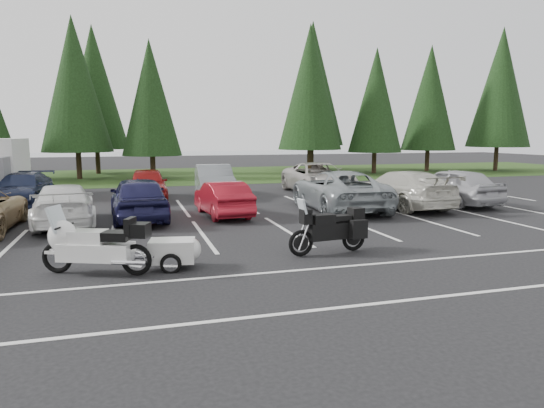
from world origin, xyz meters
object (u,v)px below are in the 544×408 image
at_px(car_near_5, 223,199).
at_px(touring_motorcycle, 95,240).
at_px(car_far_3, 214,181).
at_px(car_near_6, 339,190).
at_px(car_near_3, 63,205).
at_px(car_far_1, 22,189).
at_px(car_far_4, 319,178).
at_px(adventure_motorcycle, 328,225).
at_px(cargo_trailer, 172,254).
at_px(car_near_4, 139,198).
at_px(car_near_7, 402,189).
at_px(car_near_8, 452,186).
at_px(car_far_2, 148,184).

distance_m(car_near_5, touring_motorcycle, 8.17).
bearing_deg(car_far_3, car_near_5, -92.55).
bearing_deg(car_near_6, car_near_3, 5.88).
bearing_deg(car_far_1, car_far_4, 5.83).
bearing_deg(car_far_3, adventure_motorcycle, -82.09).
xyz_separation_m(car_far_4, cargo_trailer, (-8.69, -12.57, -0.47)).
bearing_deg(car_far_3, car_near_6, -49.60).
distance_m(car_near_3, car_near_4, 2.52).
xyz_separation_m(car_near_6, car_far_3, (-4.20, 5.69, -0.02)).
height_order(car_far_3, adventure_motorcycle, car_far_3).
bearing_deg(car_far_4, cargo_trailer, -122.75).
height_order(car_near_4, cargo_trailer, car_near_4).
distance_m(car_near_7, car_near_8, 2.67).
height_order(car_near_7, cargo_trailer, car_near_7).
bearing_deg(car_far_3, car_far_4, 1.92).
bearing_deg(car_near_7, car_far_3, -43.73).
xyz_separation_m(car_near_3, car_far_2, (3.03, 5.92, 0.05)).
bearing_deg(touring_motorcycle, car_far_2, 105.26).
distance_m(car_near_7, car_far_4, 5.83).
relative_size(car_near_6, car_far_1, 1.22).
distance_m(car_near_4, car_far_2, 5.67).
height_order(car_near_6, adventure_motorcycle, car_near_6).
bearing_deg(car_near_7, touring_motorcycle, 26.13).
distance_m(car_near_8, touring_motorcycle, 16.22).
bearing_deg(adventure_motorcycle, car_far_1, 121.45).
xyz_separation_m(cargo_trailer, adventure_motorcycle, (4.03, 0.30, 0.41)).
relative_size(car_near_4, car_far_1, 0.98).
height_order(car_far_1, car_far_4, car_far_4).
height_order(car_near_8, adventure_motorcycle, car_near_8).
height_order(car_near_6, cargo_trailer, car_near_6).
relative_size(car_far_4, touring_motorcycle, 2.09).
relative_size(car_near_7, adventure_motorcycle, 2.20).
distance_m(car_near_4, car_near_5, 3.11).
height_order(car_near_6, car_near_8, same).
bearing_deg(car_far_2, cargo_trailer, -87.69).
xyz_separation_m(car_near_3, car_near_8, (15.99, 0.49, 0.11)).
bearing_deg(touring_motorcycle, car_near_5, 81.77).
bearing_deg(cargo_trailer, car_near_3, 125.43).
xyz_separation_m(car_near_3, car_far_3, (6.27, 6.13, 0.09)).
bearing_deg(car_near_5, car_near_8, 176.22).
distance_m(car_near_7, touring_motorcycle, 13.78).
height_order(car_near_4, car_near_8, car_near_8).
relative_size(car_near_6, car_far_2, 1.32).
distance_m(car_far_3, cargo_trailer, 13.16).
xyz_separation_m(car_far_3, touring_motorcycle, (-4.83, -12.79, -0.02)).
xyz_separation_m(car_near_4, car_near_8, (13.49, 0.21, 0.01)).
xyz_separation_m(car_far_1, adventure_motorcycle, (9.51, -12.21, 0.05)).
bearing_deg(car_near_5, car_near_3, -0.74).
height_order(car_near_3, car_near_8, car_near_8).
relative_size(car_near_7, touring_motorcycle, 1.94).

